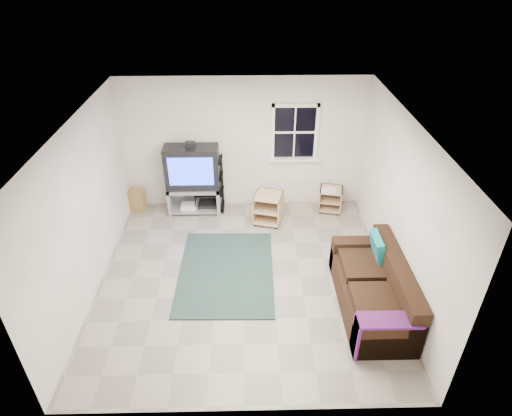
{
  "coord_description": "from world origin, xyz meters",
  "views": [
    {
      "loc": [
        0.07,
        -5.22,
        4.64
      ],
      "look_at": [
        0.19,
        0.4,
        1.07
      ],
      "focal_mm": 30.0,
      "sensor_mm": 36.0,
      "label": 1
    }
  ],
  "objects_px": {
    "tv_unit": "(193,174)",
    "sofa": "(374,291)",
    "side_table_right": "(330,197)",
    "av_rack": "(209,187)",
    "side_table_left": "(269,206)"
  },
  "relations": [
    {
      "from": "tv_unit",
      "to": "sofa",
      "type": "bearing_deg",
      "value": -43.38
    },
    {
      "from": "tv_unit",
      "to": "side_table_left",
      "type": "height_order",
      "value": "tv_unit"
    },
    {
      "from": "av_rack",
      "to": "sofa",
      "type": "xyz_separation_m",
      "value": [
        2.58,
        -2.75,
        -0.18
      ]
    },
    {
      "from": "side_table_right",
      "to": "sofa",
      "type": "relative_size",
      "value": 0.26
    },
    {
      "from": "side_table_right",
      "to": "side_table_left",
      "type": "bearing_deg",
      "value": -163.08
    },
    {
      "from": "tv_unit",
      "to": "av_rack",
      "type": "relative_size",
      "value": 1.31
    },
    {
      "from": "tv_unit",
      "to": "side_table_right",
      "type": "height_order",
      "value": "tv_unit"
    },
    {
      "from": "tv_unit",
      "to": "side_table_right",
      "type": "bearing_deg",
      "value": -0.19
    },
    {
      "from": "side_table_right",
      "to": "av_rack",
      "type": "bearing_deg",
      "value": 178.65
    },
    {
      "from": "tv_unit",
      "to": "side_table_right",
      "type": "distance_m",
      "value": 2.74
    },
    {
      "from": "side_table_left",
      "to": "sofa",
      "type": "xyz_separation_m",
      "value": [
        1.43,
        -2.32,
        -0.0
      ]
    },
    {
      "from": "tv_unit",
      "to": "side_table_left",
      "type": "relative_size",
      "value": 2.41
    },
    {
      "from": "side_table_right",
      "to": "sofa",
      "type": "bearing_deg",
      "value": -86.19
    },
    {
      "from": "av_rack",
      "to": "side_table_right",
      "type": "height_order",
      "value": "av_rack"
    },
    {
      "from": "av_rack",
      "to": "side_table_right",
      "type": "bearing_deg",
      "value": -1.35
    }
  ]
}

